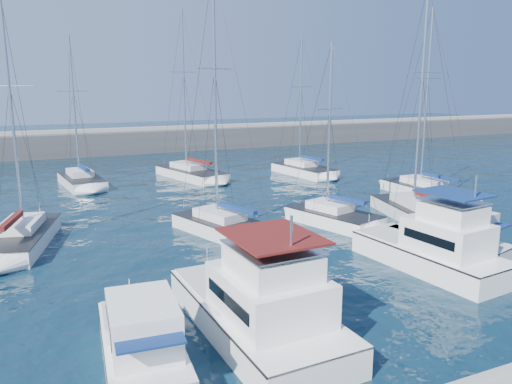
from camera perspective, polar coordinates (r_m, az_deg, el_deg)
name	(u,v)px	position (r m, az deg, el deg)	size (l,w,h in m)	color
ground	(357,273)	(26.40, 11.45, -9.03)	(220.00, 220.00, 0.00)	black
breakwater	(144,144)	(73.81, -12.68, 5.39)	(160.00, 6.00, 4.45)	#424244
motor_yacht_port_outer	(142,347)	(17.70, -12.86, -16.87)	(2.97, 6.58, 3.20)	white
motor_yacht_port_inner	(260,308)	(19.44, 0.50, -13.13)	(4.31, 9.55, 4.69)	white
motor_yacht_stbd_inner	(436,249)	(27.47, 19.84, -6.17)	(4.16, 8.62, 4.69)	white
motor_yacht_stbd_outer	(452,241)	(29.74, 21.45, -5.28)	(4.10, 6.86, 3.20)	silver
sailboat_mid_a	(21,238)	(32.87, -25.31, -4.75)	(4.97, 8.65, 14.96)	white
sailboat_mid_b	(224,226)	(32.13, -3.67, -3.89)	(5.31, 8.13, 16.70)	silver
sailboat_mid_c	(334,217)	(34.67, 8.85, -2.87)	(4.80, 7.11, 12.47)	white
sailboat_mid_d	(420,214)	(37.03, 18.20, -2.36)	(5.14, 10.08, 16.45)	silver
sailboat_mid_e	(427,191)	(45.10, 18.97, 0.14)	(3.15, 8.80, 15.96)	white
sailboat_back_a	(81,181)	(49.94, -19.33, 1.22)	(3.96, 7.92, 14.12)	white
sailboat_back_b	(191,173)	(51.52, -7.44, 2.15)	(5.56, 9.61, 17.12)	silver
sailboat_back_c	(304,170)	(53.37, 5.48, 2.54)	(4.30, 8.24, 14.71)	white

